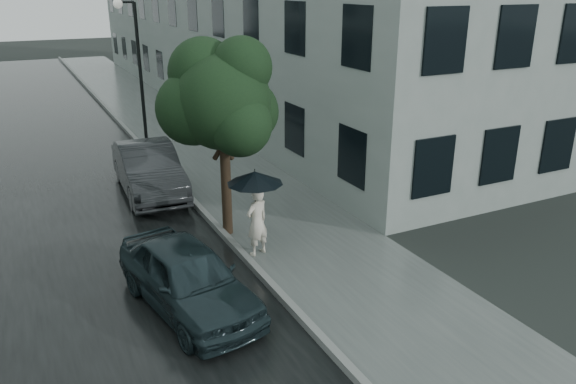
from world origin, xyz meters
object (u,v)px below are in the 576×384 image
pedestrian (257,222)px  street_tree (221,100)px  car_near (188,277)px  lamp_post (136,67)px  car_far (149,169)px

pedestrian → street_tree: size_ratio=0.34×
pedestrian → street_tree: (-0.19, 1.48, 2.51)m
pedestrian → street_tree: street_tree is taller
street_tree → car_near: size_ratio=1.25×
lamp_post → car_far: bearing=-103.2°
pedestrian → lamp_post: bearing=-106.9°
pedestrian → car_near: pedestrian is taller
car_near → car_far: bearing=72.8°
lamp_post → car_far: lamp_post is taller
lamp_post → car_near: bearing=-101.4°
car_near → lamp_post: bearing=71.5°
lamp_post → car_far: 5.19m
pedestrian → street_tree: bearing=-101.8°
street_tree → lamp_post: size_ratio=0.89×
street_tree → lamp_post: lamp_post is taller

